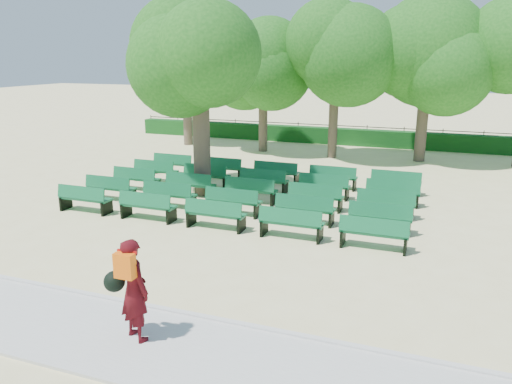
{
  "coord_description": "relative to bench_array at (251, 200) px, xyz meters",
  "views": [
    {
      "loc": [
        4.88,
        -13.89,
        4.88
      ],
      "look_at": [
        0.09,
        -1.0,
        1.1
      ],
      "focal_mm": 35.0,
      "sensor_mm": 36.0,
      "label": 1
    }
  ],
  "objects": [
    {
      "name": "tree_among",
      "position": [
        -2.0,
        0.37,
        4.37
      ],
      "size": [
        4.46,
        4.46,
        6.51
      ],
      "color": "brown",
      "rests_on": "ground"
    },
    {
      "name": "paving",
      "position": [
        1.02,
        -8.84,
        -0.06
      ],
      "size": [
        30.0,
        2.2,
        0.06
      ],
      "primitive_type": "cube",
      "color": "silver",
      "rests_on": "ground"
    },
    {
      "name": "hedge",
      "position": [
        1.02,
        12.56,
        0.36
      ],
      "size": [
        26.0,
        0.7,
        0.9
      ],
      "primitive_type": "cube",
      "color": "#134C19",
      "rests_on": "ground"
    },
    {
      "name": "bench_array",
      "position": [
        0.0,
        0.0,
        0.0
      ],
      "size": [
        1.78,
        0.6,
        1.11
      ],
      "rotation": [
        0.0,
        0.0,
        -0.03
      ],
      "color": "#116439",
      "rests_on": "ground"
    },
    {
      "name": "ground",
      "position": [
        1.02,
        -1.44,
        -0.09
      ],
      "size": [
        120.0,
        120.0,
        0.0
      ],
      "primitive_type": "plane",
      "color": "beige"
    },
    {
      "name": "curb",
      "position": [
        1.02,
        -7.69,
        -0.04
      ],
      "size": [
        30.0,
        0.12,
        0.1
      ],
      "primitive_type": "cube",
      "color": "silver",
      "rests_on": "ground"
    },
    {
      "name": "person",
      "position": [
        1.18,
        -8.75,
        0.93
      ],
      "size": [
        0.93,
        0.68,
        1.85
      ],
      "rotation": [
        0.0,
        0.0,
        2.73
      ],
      "color": "#45090F",
      "rests_on": "ground"
    },
    {
      "name": "tree_line",
      "position": [
        1.02,
        8.56,
        -0.09
      ],
      "size": [
        21.8,
        6.8,
        7.04
      ],
      "primitive_type": null,
      "color": "#23661B",
      "rests_on": "ground"
    },
    {
      "name": "fence",
      "position": [
        1.02,
        12.96,
        -0.09
      ],
      "size": [
        26.0,
        0.1,
        1.02
      ],
      "primitive_type": null,
      "color": "black",
      "rests_on": "ground"
    }
  ]
}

